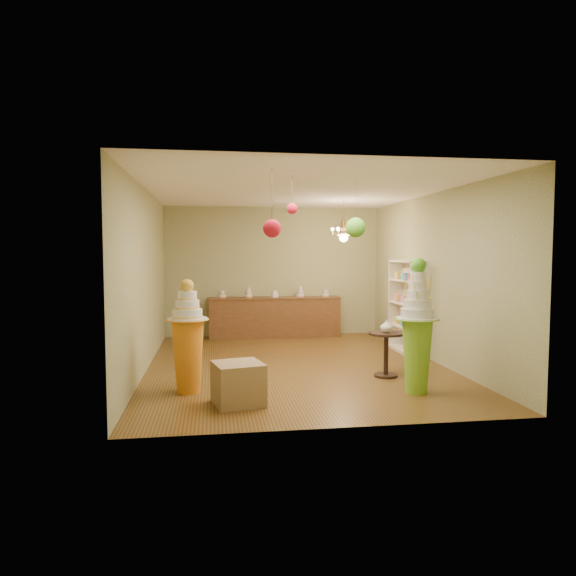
{
  "coord_description": "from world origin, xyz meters",
  "views": [
    {
      "loc": [
        -1.4,
        -8.69,
        1.95
      ],
      "look_at": [
        -0.12,
        0.0,
        1.34
      ],
      "focal_mm": 32.0,
      "sensor_mm": 36.0,
      "label": 1
    }
  ],
  "objects": [
    {
      "name": "wall_right",
      "position": [
        2.5,
        0.0,
        1.5
      ],
      "size": [
        0.04,
        6.5,
        3.0
      ],
      "primitive_type": "cube",
      "color": "#98996B",
      "rests_on": "ground"
    },
    {
      "name": "wall_front",
      "position": [
        0.0,
        -3.25,
        1.5
      ],
      "size": [
        5.0,
        0.04,
        3.0
      ],
      "primitive_type": "cube",
      "color": "#98996B",
      "rests_on": "ground"
    },
    {
      "name": "floor",
      "position": [
        0.0,
        0.0,
        0.0
      ],
      "size": [
        6.5,
        6.5,
        0.0
      ],
      "primitive_type": "plane",
      "color": "#573B17",
      "rests_on": "ground"
    },
    {
      "name": "round_table",
      "position": [
        1.28,
        -1.05,
        0.45
      ],
      "size": [
        0.65,
        0.65,
        0.7
      ],
      "rotation": [
        0.0,
        0.0,
        0.21
      ],
      "color": "black",
      "rests_on": "floor"
    },
    {
      "name": "pom_green_mid",
      "position": [
        0.68,
        -1.36,
        2.32
      ],
      "size": [
        0.29,
        0.29,
        0.83
      ],
      "color": "#3E382D",
      "rests_on": "ceiling"
    },
    {
      "name": "pedestal_orange",
      "position": [
        -1.75,
        -1.52,
        0.66
      ],
      "size": [
        0.66,
        0.66,
        1.58
      ],
      "rotation": [
        0.0,
        0.0,
        0.24
      ],
      "color": "orange",
      "rests_on": "floor"
    },
    {
      "name": "pedestal_green",
      "position": [
        1.39,
        -2.01,
        0.77
      ],
      "size": [
        0.71,
        0.71,
        1.88
      ],
      "rotation": [
        0.0,
        0.0,
        0.3
      ],
      "color": "#71B328",
      "rests_on": "floor"
    },
    {
      "name": "wall_left",
      "position": [
        -2.5,
        0.0,
        1.5
      ],
      "size": [
        0.04,
        6.5,
        3.0
      ],
      "primitive_type": "cube",
      "color": "#98996B",
      "rests_on": "ground"
    },
    {
      "name": "pom_red_left",
      "position": [
        -0.65,
        -2.23,
        2.25
      ],
      "size": [
        0.23,
        0.23,
        0.86
      ],
      "color": "#3E382D",
      "rests_on": "ceiling"
    },
    {
      "name": "shelving_unit",
      "position": [
        2.34,
        0.8,
        0.9
      ],
      "size": [
        0.33,
        1.2,
        1.8
      ],
      "color": "silver",
      "rests_on": "floor"
    },
    {
      "name": "ceiling",
      "position": [
        0.0,
        0.0,
        3.0
      ],
      "size": [
        6.5,
        6.5,
        0.0
      ],
      "primitive_type": "plane",
      "rotation": [
        3.14,
        0.0,
        0.0
      ],
      "color": "white",
      "rests_on": "ground"
    },
    {
      "name": "burlap_riser",
      "position": [
        -1.09,
        -2.19,
        0.27
      ],
      "size": [
        0.71,
        0.71,
        0.54
      ],
      "primitive_type": "cube",
      "rotation": [
        0.0,
        0.0,
        0.23
      ],
      "color": "#8F724E",
      "rests_on": "floor"
    },
    {
      "name": "sideboard",
      "position": [
        0.0,
        2.97,
        0.48
      ],
      "size": [
        3.04,
        0.54,
        1.16
      ],
      "color": "brown",
      "rests_on": "floor"
    },
    {
      "name": "vase",
      "position": [
        1.28,
        -1.05,
        0.8
      ],
      "size": [
        0.25,
        0.25,
        0.2
      ],
      "primitive_type": "imported",
      "rotation": [
        0.0,
        0.0,
        -0.39
      ],
      "color": "silver",
      "rests_on": "round_table"
    },
    {
      "name": "wall_back",
      "position": [
        0.0,
        3.25,
        1.5
      ],
      "size": [
        5.0,
        0.04,
        3.0
      ],
      "primitive_type": "cube",
      "color": "#98996B",
      "rests_on": "ground"
    },
    {
      "name": "chandelier",
      "position": [
        1.23,
        1.45,
        2.3
      ],
      "size": [
        0.64,
        0.64,
        0.85
      ],
      "rotation": [
        0.0,
        0.0,
        -0.26
      ],
      "color": "#C67D46",
      "rests_on": "ceiling"
    },
    {
      "name": "pom_red_right",
      "position": [
        -0.31,
        -1.7,
        2.55
      ],
      "size": [
        0.15,
        0.15,
        0.53
      ],
      "color": "#3E382D",
      "rests_on": "ceiling"
    }
  ]
}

